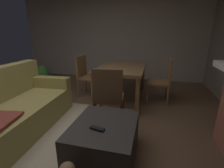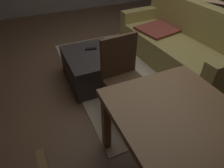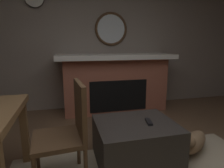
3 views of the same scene
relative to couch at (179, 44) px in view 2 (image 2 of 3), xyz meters
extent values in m
plane|color=brown|center=(0.11, -0.66, -0.32)|extent=(8.31, 8.31, 0.00)
cube|color=tan|center=(-0.07, -0.76, -0.32)|extent=(2.60, 2.00, 0.01)
cube|color=#9E8E4C|center=(0.01, -0.07, -0.11)|extent=(2.16, 0.99, 0.42)
cube|color=#9E8E4C|center=(-0.01, 0.27, 0.35)|extent=(2.13, 0.32, 0.51)
cube|color=#9E8E4C|center=(-0.96, -0.12, 0.20)|extent=(0.23, 0.87, 0.20)
cube|color=brown|center=(-0.41, -0.09, 0.13)|extent=(0.68, 0.83, 0.03)
cube|color=#2D2826|center=(-0.07, -1.46, -0.10)|extent=(0.83, 0.70, 0.44)
cube|color=black|center=(-0.20, -1.42, 0.13)|extent=(0.08, 0.17, 0.02)
cube|color=brown|center=(1.78, -1.31, 0.39)|extent=(1.53, 0.93, 0.06)
cube|color=brown|center=(1.08, -0.91, 0.02)|extent=(0.07, 0.07, 0.68)
cube|color=brown|center=(1.08, -1.72, 0.02)|extent=(0.07, 0.07, 0.68)
cube|color=#513823|center=(0.72, -1.31, 0.11)|extent=(0.47, 0.47, 0.04)
cube|color=#513823|center=(0.52, -1.33, 0.37)|extent=(0.08, 0.44, 0.48)
cylinder|color=#513823|center=(0.90, -1.10, -0.12)|extent=(0.04, 0.04, 0.41)
cylinder|color=#513823|center=(0.93, -1.50, -0.12)|extent=(0.04, 0.04, 0.41)
cylinder|color=#513823|center=(0.50, -1.13, -0.12)|extent=(0.04, 0.04, 0.41)
cylinder|color=#513823|center=(0.53, -1.53, -0.12)|extent=(0.04, 0.04, 0.41)
cylinder|color=brown|center=(1.57, -0.74, -0.12)|extent=(0.04, 0.04, 0.41)
ellipsoid|color=#8C6B4C|center=(-0.79, -1.42, -0.18)|extent=(0.54, 0.47, 0.19)
sphere|color=#8C6B4C|center=(-0.59, -1.28, -0.07)|extent=(0.15, 0.15, 0.15)
camera|label=1|loc=(-1.58, -1.93, 1.07)|focal=25.76mm
camera|label=2|loc=(2.27, -2.19, 1.50)|focal=32.60mm
camera|label=3|loc=(0.63, 0.30, 0.93)|focal=30.41mm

